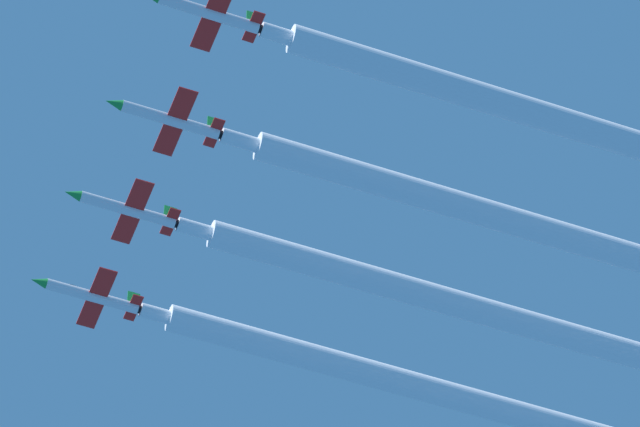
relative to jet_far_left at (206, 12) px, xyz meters
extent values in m
cylinder|color=silver|center=(0.00, -0.31, -0.03)|extent=(1.08, 9.32, 1.08)
ellipsoid|color=black|center=(0.00, 1.74, 0.43)|extent=(0.59, 2.16, 0.49)
cube|color=red|center=(0.00, -0.77, -0.11)|extent=(7.84, 1.86, 0.12)
cube|color=red|center=(0.00, -4.54, -0.03)|extent=(3.33, 1.08, 0.12)
cube|color=#198C33|center=(0.00, -4.46, 1.35)|extent=(0.10, 1.27, 1.67)
cylinder|color=black|center=(0.00, -5.21, -0.03)|extent=(0.81, 0.59, 0.81)
cylinder|color=silver|center=(12.05, -0.75, -0.59)|extent=(1.08, 9.32, 1.08)
cone|color=#198C33|center=(12.05, 4.69, -0.59)|extent=(1.02, 1.57, 1.02)
ellipsoid|color=black|center=(12.05, 1.30, -0.13)|extent=(0.59, 2.16, 0.49)
cube|color=red|center=(12.05, -1.21, -0.67)|extent=(7.84, 1.86, 0.12)
cube|color=red|center=(12.05, -4.97, -0.59)|extent=(3.33, 1.08, 0.12)
cube|color=#198C33|center=(12.05, -4.90, 0.79)|extent=(0.10, 1.27, 1.67)
cylinder|color=black|center=(12.05, -5.65, -0.59)|extent=(0.81, 0.59, 0.81)
cylinder|color=silver|center=(23.53, -0.32, -0.61)|extent=(1.08, 9.32, 1.08)
cone|color=#198C33|center=(23.53, 5.13, -0.61)|extent=(1.02, 1.57, 1.02)
ellipsoid|color=black|center=(23.53, 1.73, -0.16)|extent=(0.59, 2.16, 0.49)
cube|color=red|center=(23.53, -0.78, -0.70)|extent=(7.84, 1.86, 0.12)
cube|color=red|center=(23.53, -4.54, -0.61)|extent=(3.33, 1.08, 0.12)
cube|color=#198C33|center=(23.53, -4.46, 0.76)|extent=(0.10, 1.27, 1.67)
cylinder|color=black|center=(23.53, -5.22, -0.61)|extent=(0.81, 0.59, 0.81)
cylinder|color=silver|center=(35.65, -0.50, 0.00)|extent=(1.08, 9.32, 1.08)
cone|color=#198C33|center=(35.65, 4.95, 0.00)|extent=(1.02, 1.57, 1.02)
ellipsoid|color=black|center=(35.65, 1.55, 0.46)|extent=(0.59, 2.16, 0.49)
cube|color=red|center=(35.65, -0.96, -0.08)|extent=(7.84, 1.86, 0.12)
cube|color=red|center=(35.65, -4.72, 0.00)|extent=(3.33, 1.08, 0.12)
cube|color=#198C33|center=(35.65, -4.64, 1.38)|extent=(0.10, 1.27, 1.67)
cylinder|color=black|center=(35.65, -5.40, 0.00)|extent=(0.81, 0.59, 0.81)
cylinder|color=white|center=(0.00, -36.38, -0.03)|extent=(1.42, 62.24, 1.42)
cylinder|color=white|center=(12.05, -44.82, -0.59)|extent=(1.42, 78.22, 1.42)
cylinder|color=white|center=(23.53, -42.31, -0.61)|extent=(1.42, 74.08, 1.42)
cylinder|color=white|center=(23.53, -51.20, -0.61)|extent=(2.71, 85.19, 2.71)
cylinder|color=white|center=(35.65, -37.97, 0.00)|extent=(1.42, 65.04, 1.42)
cylinder|color=white|center=(35.65, -45.78, 0.00)|extent=(2.71, 74.80, 2.71)
camera|label=1|loc=(-115.60, 32.62, -174.95)|focal=133.84mm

